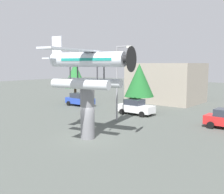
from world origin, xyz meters
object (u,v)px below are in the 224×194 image
(car_near_blue, at_px, (80,100))
(streetlight_primary, at_px, (118,78))
(display_pedestal, at_px, (87,113))
(car_mid_white, at_px, (136,107))
(storefront_building, at_px, (166,83))
(tree_east, at_px, (139,80))
(tree_west, at_px, (75,75))
(floatplane_monument, at_px, (88,66))

(car_near_blue, bearing_deg, streetlight_primary, -22.86)
(display_pedestal, relative_size, car_mid_white, 0.94)
(display_pedestal, height_order, storefront_building, storefront_building)
(display_pedestal, relative_size, car_near_blue, 0.94)
(car_near_blue, distance_m, car_mid_white, 9.61)
(storefront_building, height_order, tree_east, storefront_building)
(streetlight_primary, bearing_deg, storefront_building, 100.40)
(car_mid_white, relative_size, tree_west, 0.70)
(floatplane_monument, bearing_deg, tree_west, 128.13)
(floatplane_monument, distance_m, streetlight_primary, 7.16)
(display_pedestal, height_order, tree_west, tree_west)
(streetlight_primary, bearing_deg, tree_east, 102.21)
(car_near_blue, distance_m, tree_east, 9.45)
(display_pedestal, height_order, car_near_blue, display_pedestal)
(car_mid_white, bearing_deg, storefront_building, 101.42)
(display_pedestal, distance_m, storefront_building, 22.58)
(car_mid_white, relative_size, streetlight_primary, 0.56)
(floatplane_monument, xyz_separation_m, storefront_building, (-5.11, 21.97, -2.69))
(tree_east, bearing_deg, car_mid_white, -67.73)
(streetlight_primary, distance_m, storefront_building, 15.63)
(streetlight_primary, bearing_deg, display_pedestal, -71.98)
(display_pedestal, xyz_separation_m, tree_west, (-14.95, 12.65, 2.11))
(tree_east, bearing_deg, display_pedestal, -74.59)
(tree_west, bearing_deg, tree_east, -1.69)
(display_pedestal, bearing_deg, storefront_building, 102.77)
(floatplane_monument, relative_size, tree_east, 1.80)
(streetlight_primary, bearing_deg, car_mid_white, 97.31)
(car_mid_white, height_order, storefront_building, storefront_building)
(storefront_building, bearing_deg, tree_east, -80.66)
(floatplane_monument, distance_m, tree_east, 12.90)
(car_near_blue, height_order, tree_west, tree_west)
(car_near_blue, bearing_deg, tree_west, 147.66)
(display_pedestal, relative_size, tree_west, 0.66)
(floatplane_monument, bearing_deg, tree_east, 94.05)
(car_mid_white, distance_m, tree_west, 12.87)
(display_pedestal, xyz_separation_m, floatplane_monument, (0.13, 0.03, 3.65))
(storefront_building, distance_m, tree_east, 9.86)
(car_mid_white, distance_m, streetlight_primary, 5.25)
(car_mid_white, height_order, streetlight_primary, streetlight_primary)
(tree_east, bearing_deg, floatplane_monument, -74.01)
(car_near_blue, height_order, storefront_building, storefront_building)
(floatplane_monument, relative_size, streetlight_primary, 1.38)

